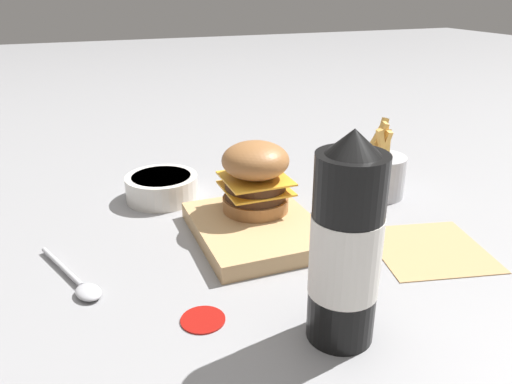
# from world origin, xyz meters

# --- Properties ---
(ground_plane) EXTENTS (6.00, 6.00, 0.00)m
(ground_plane) POSITION_xyz_m (0.00, 0.00, 0.00)
(ground_plane) COLOR gray
(serving_board) EXTENTS (0.22, 0.18, 0.03)m
(serving_board) POSITION_xyz_m (0.02, 0.04, 0.01)
(serving_board) COLOR tan
(serving_board) RESTS_ON ground_plane
(burger) EXTENTS (0.11, 0.11, 0.11)m
(burger) POSITION_xyz_m (-0.03, 0.06, 0.08)
(burger) COLOR #9E6638
(burger) RESTS_ON serving_board
(ketchup_bottle) EXTENTS (0.08, 0.08, 0.24)m
(ketchup_bottle) POSITION_xyz_m (0.27, 0.04, 0.11)
(ketchup_bottle) COLOR black
(ketchup_bottle) RESTS_ON ground_plane
(fries_basket) EXTENTS (0.09, 0.09, 0.14)m
(fries_basket) POSITION_xyz_m (-0.06, 0.31, 0.04)
(fries_basket) COLOR #B7B7BC
(fries_basket) RESTS_ON ground_plane
(side_bowl) EXTENTS (0.13, 0.13, 0.05)m
(side_bowl) POSITION_xyz_m (-0.19, -0.07, 0.02)
(side_bowl) COLOR silver
(side_bowl) RESTS_ON ground_plane
(spoon) EXTENTS (0.17, 0.08, 0.01)m
(spoon) POSITION_xyz_m (0.07, -0.23, 0.01)
(spoon) COLOR #B2B2B7
(spoon) RESTS_ON ground_plane
(ketchup_puddle) EXTENTS (0.05, 0.05, 0.00)m
(ketchup_puddle) POSITION_xyz_m (0.19, -0.10, 0.00)
(ketchup_puddle) COLOR #9E140F
(ketchup_puddle) RESTS_ON ground_plane
(parchment_square) EXTENTS (0.19, 0.19, 0.00)m
(parchment_square) POSITION_xyz_m (0.15, 0.27, 0.00)
(parchment_square) COLOR tan
(parchment_square) RESTS_ON ground_plane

